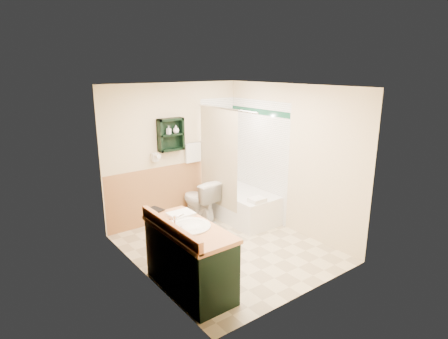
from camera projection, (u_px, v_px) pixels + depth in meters
floor at (226, 248)px, 5.65m from camera, size 3.00×3.00×0.00m
back_wall at (173, 153)px, 6.51m from camera, size 2.60×0.04×2.40m
left_wall at (140, 190)px, 4.57m from camera, size 0.04×3.00×2.40m
right_wall at (291, 159)px, 6.10m from camera, size 0.04×3.00×2.40m
ceiling at (226, 84)px, 5.01m from camera, size 2.60×3.00×0.04m
wainscot_left at (146, 241)px, 4.78m from camera, size 2.98×2.98×1.00m
wainscot_back at (176, 192)px, 6.67m from camera, size 2.58×2.58×1.00m
mirror_frame at (165, 176)px, 4.10m from camera, size 1.30×1.30×1.00m
mirror_glass at (165, 175)px, 4.10m from camera, size 1.20×1.20×0.90m
tile_right at (258, 159)px, 6.69m from camera, size 1.50×1.50×2.10m
tile_back at (222, 154)px, 7.10m from camera, size 0.95×0.95×2.10m
tile_accent at (258, 112)px, 6.46m from camera, size 1.50×1.50×0.10m
wall_shelf at (171, 135)px, 6.27m from camera, size 0.45×0.15×0.55m
hair_dryer at (155, 157)px, 6.20m from camera, size 0.10×0.24×0.18m
towel_bar at (192, 143)px, 6.61m from camera, size 0.40×0.06×0.40m
curtain_rod at (224, 109)px, 6.01m from camera, size 0.03×1.60×0.03m
shower_curtain at (218, 158)px, 6.37m from camera, size 1.05×1.05×1.70m
vanity at (190, 258)px, 4.52m from camera, size 0.59×1.30×0.83m
bathtub at (239, 204)px, 6.76m from camera, size 0.76×1.50×0.51m
toilet at (199, 200)px, 6.59m from camera, size 0.49×0.79×0.74m
counter_towel at (181, 214)px, 4.73m from camera, size 0.31×0.24×0.04m
vanity_book at (150, 204)px, 4.82m from camera, size 0.16×0.05×0.22m
tub_towel at (257, 200)px, 6.12m from camera, size 0.26×0.21×0.07m
soap_bottle_a at (169, 132)px, 6.23m from camera, size 0.11×0.15×0.06m
soap_bottle_b at (176, 130)px, 6.30m from camera, size 0.15×0.17×0.11m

